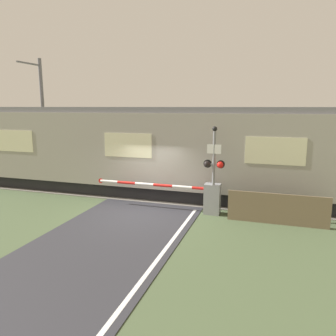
% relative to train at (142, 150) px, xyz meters
% --- Properties ---
extents(ground_plane, '(80.00, 80.00, 0.00)m').
position_rel_train_xyz_m(ground_plane, '(1.16, -3.00, -2.06)').
color(ground_plane, '#475638').
extents(track_bed, '(36.00, 3.20, 0.13)m').
position_rel_train_xyz_m(track_bed, '(1.16, 0.00, -2.04)').
color(track_bed, slate).
rests_on(track_bed, ground_plane).
extents(train, '(21.62, 3.08, 4.03)m').
position_rel_train_xyz_m(train, '(0.00, 0.00, 0.00)').
color(train, black).
rests_on(train, ground_plane).
extents(crossing_barrier, '(5.15, 0.44, 1.17)m').
position_rel_train_xyz_m(crossing_barrier, '(3.39, -2.19, -1.41)').
color(crossing_barrier, gray).
rests_on(crossing_barrier, ground_plane).
extents(signal_post, '(0.79, 0.26, 3.35)m').
position_rel_train_xyz_m(signal_post, '(3.82, -2.35, -0.15)').
color(signal_post, gray).
rests_on(signal_post, ground_plane).
extents(catenary_pole, '(0.20, 1.90, 6.79)m').
position_rel_train_xyz_m(catenary_pole, '(-7.23, 2.30, 1.48)').
color(catenary_pole, slate).
rests_on(catenary_pole, ground_plane).
extents(roadside_fence, '(3.40, 0.06, 1.10)m').
position_rel_train_xyz_m(roadside_fence, '(6.13, -2.63, -1.51)').
color(roadside_fence, '#726047').
rests_on(roadside_fence, ground_plane).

